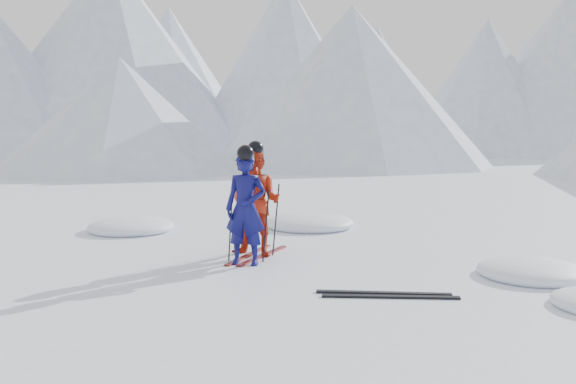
# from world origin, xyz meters

# --- Properties ---
(ground) EXTENTS (160.00, 160.00, 0.00)m
(ground) POSITION_xyz_m (0.00, 0.00, 0.00)
(ground) COLOR white
(ground) RESTS_ON ground
(mountain_range) EXTENTS (106.15, 62.94, 15.53)m
(mountain_range) POSITION_xyz_m (5.71, 35.31, 6.72)
(mountain_range) COLOR #B2BCD1
(mountain_range) RESTS_ON ground
(skier_blue) EXTENTS (0.64, 0.43, 1.73)m
(skier_blue) POSITION_xyz_m (-1.97, 0.11, 0.87)
(skier_blue) COLOR #0D0D50
(skier_blue) RESTS_ON ground
(skier_red) EXTENTS (0.95, 0.79, 1.78)m
(skier_red) POSITION_xyz_m (-2.01, 0.74, 0.89)
(skier_red) COLOR red
(skier_red) RESTS_ON ground
(pole_blue_left) EXTENTS (0.12, 0.08, 1.15)m
(pole_blue_left) POSITION_xyz_m (-2.27, 0.26, 0.58)
(pole_blue_left) COLOR black
(pole_blue_left) RESTS_ON ground
(pole_blue_right) EXTENTS (0.12, 0.07, 1.15)m
(pole_blue_right) POSITION_xyz_m (-1.72, 0.36, 0.58)
(pole_blue_right) COLOR black
(pole_blue_right) RESTS_ON ground
(pole_red_left) EXTENTS (0.12, 0.09, 1.19)m
(pole_red_left) POSITION_xyz_m (-2.31, 0.99, 0.59)
(pole_red_left) COLOR black
(pole_red_left) RESTS_ON ground
(pole_red_right) EXTENTS (0.12, 0.08, 1.19)m
(pole_red_right) POSITION_xyz_m (-1.71, 0.89, 0.59)
(pole_red_right) COLOR black
(pole_red_right) RESTS_ON ground
(ski_worn_left) EXTENTS (0.27, 1.70, 0.03)m
(ski_worn_left) POSITION_xyz_m (-2.13, 0.74, 0.01)
(ski_worn_left) COLOR black
(ski_worn_left) RESTS_ON ground
(ski_worn_right) EXTENTS (0.39, 1.69, 0.03)m
(ski_worn_right) POSITION_xyz_m (-1.89, 0.74, 0.01)
(ski_worn_right) COLOR black
(ski_worn_right) RESTS_ON ground
(ski_loose_a) EXTENTS (1.69, 0.34, 0.03)m
(ski_loose_a) POSITION_xyz_m (0.24, -1.11, 0.01)
(ski_loose_a) COLOR black
(ski_loose_a) RESTS_ON ground
(ski_loose_b) EXTENTS (1.69, 0.40, 0.03)m
(ski_loose_b) POSITION_xyz_m (0.34, -1.26, 0.01)
(ski_loose_b) COLOR black
(ski_loose_b) RESTS_ON ground
(snow_lumps) EXTENTS (9.50, 6.47, 0.42)m
(snow_lumps) POSITION_xyz_m (-1.58, 2.23, 0.00)
(snow_lumps) COLOR white
(snow_lumps) RESTS_ON ground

